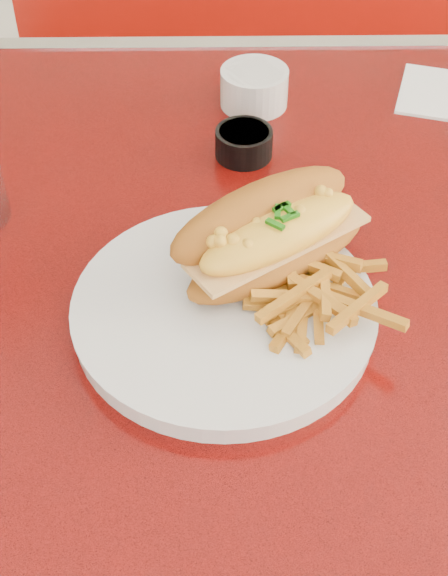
{
  "coord_description": "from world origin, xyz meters",
  "views": [
    {
      "loc": [
        -0.19,
        -0.61,
        1.3
      ],
      "look_at": [
        -0.18,
        -0.11,
        0.81
      ],
      "focal_mm": 50.0,
      "sensor_mm": 36.0,
      "label": 1
    }
  ],
  "objects_px": {
    "diner_table": "(382,341)",
    "dinner_plate": "(224,311)",
    "gravy_ramekin": "(254,86)",
    "sauce_cup_left": "(244,142)",
    "mac_hoagie": "(272,233)",
    "booth_bench_far": "(303,157)",
    "fork": "(288,265)"
  },
  "relations": [
    {
      "from": "diner_table",
      "to": "gravy_ramekin",
      "type": "relative_size",
      "value": 12.73
    },
    {
      "from": "dinner_plate",
      "to": "gravy_ramekin",
      "type": "relative_size",
      "value": 3.45
    },
    {
      "from": "mac_hoagie",
      "to": "gravy_ramekin",
      "type": "bearing_deg",
      "value": 56.32
    },
    {
      "from": "gravy_ramekin",
      "to": "sauce_cup_left",
      "type": "bearing_deg",
      "value": -98.37
    },
    {
      "from": "mac_hoagie",
      "to": "sauce_cup_left",
      "type": "xyz_separation_m",
      "value": [
        -0.02,
        0.2,
        -0.04
      ]
    },
    {
      "from": "diner_table",
      "to": "dinner_plate",
      "type": "distance_m",
      "value": 0.28
    },
    {
      "from": "dinner_plate",
      "to": "fork",
      "type": "xyz_separation_m",
      "value": [
        0.06,
        0.05,
        0.01
      ]
    },
    {
      "from": "diner_table",
      "to": "sauce_cup_left",
      "type": "relative_size",
      "value": 14.9
    },
    {
      "from": "diner_table",
      "to": "gravy_ramekin",
      "type": "bearing_deg",
      "value": 119.97
    },
    {
      "from": "booth_bench_far",
      "to": "mac_hoagie",
      "type": "xyz_separation_m",
      "value": [
        -0.14,
        -0.87,
        0.54
      ]
    },
    {
      "from": "booth_bench_far",
      "to": "dinner_plate",
      "type": "bearing_deg",
      "value": -101.26
    },
    {
      "from": "fork",
      "to": "gravy_ramekin",
      "type": "relative_size",
      "value": 1.63
    },
    {
      "from": "gravy_ramekin",
      "to": "sauce_cup_left",
      "type": "relative_size",
      "value": 1.17
    },
    {
      "from": "diner_table",
      "to": "mac_hoagie",
      "type": "relative_size",
      "value": 5.7
    },
    {
      "from": "mac_hoagie",
      "to": "diner_table",
      "type": "bearing_deg",
      "value": -11.2
    },
    {
      "from": "sauce_cup_left",
      "to": "fork",
      "type": "bearing_deg",
      "value": -80.22
    },
    {
      "from": "fork",
      "to": "sauce_cup_left",
      "type": "distance_m",
      "value": 0.21
    },
    {
      "from": "fork",
      "to": "sauce_cup_left",
      "type": "relative_size",
      "value": 1.91
    },
    {
      "from": "diner_table",
      "to": "mac_hoagie",
      "type": "xyz_separation_m",
      "value": [
        -0.14,
        -0.06,
        0.22
      ]
    },
    {
      "from": "booth_bench_far",
      "to": "gravy_ramekin",
      "type": "xyz_separation_m",
      "value": [
        -0.14,
        -0.56,
        0.51
      ]
    },
    {
      "from": "booth_bench_far",
      "to": "fork",
      "type": "relative_size",
      "value": 7.62
    },
    {
      "from": "diner_table",
      "to": "sauce_cup_left",
      "type": "xyz_separation_m",
      "value": [
        -0.16,
        0.14,
        0.18
      ]
    },
    {
      "from": "sauce_cup_left",
      "to": "booth_bench_far",
      "type": "bearing_deg",
      "value": 76.72
    },
    {
      "from": "diner_table",
      "to": "booth_bench_far",
      "type": "bearing_deg",
      "value": 90.0
    },
    {
      "from": "diner_table",
      "to": "gravy_ramekin",
      "type": "distance_m",
      "value": 0.34
    },
    {
      "from": "diner_table",
      "to": "sauce_cup_left",
      "type": "height_order",
      "value": "sauce_cup_left"
    },
    {
      "from": "diner_table",
      "to": "dinner_plate",
      "type": "bearing_deg",
      "value": -148.44
    },
    {
      "from": "booth_bench_far",
      "to": "fork",
      "type": "bearing_deg",
      "value": -98.03
    },
    {
      "from": "mac_hoagie",
      "to": "sauce_cup_left",
      "type": "distance_m",
      "value": 0.2
    },
    {
      "from": "gravy_ramekin",
      "to": "dinner_plate",
      "type": "bearing_deg",
      "value": -96.56
    },
    {
      "from": "dinner_plate",
      "to": "fork",
      "type": "height_order",
      "value": "same"
    },
    {
      "from": "booth_bench_far",
      "to": "fork",
      "type": "distance_m",
      "value": 1.01
    }
  ]
}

